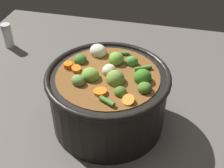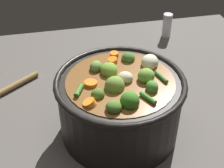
{
  "view_description": "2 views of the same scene",
  "coord_description": "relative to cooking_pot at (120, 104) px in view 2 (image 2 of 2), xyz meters",
  "views": [
    {
      "loc": [
        0.13,
        -0.52,
        0.55
      ],
      "look_at": [
        0.01,
        -0.01,
        0.13
      ],
      "focal_mm": 47.96,
      "sensor_mm": 36.0,
      "label": 1
    },
    {
      "loc": [
        0.53,
        -0.13,
        0.54
      ],
      "look_at": [
        -0.0,
        -0.02,
        0.14
      ],
      "focal_mm": 50.78,
      "sensor_mm": 36.0,
      "label": 2
    }
  ],
  "objects": [
    {
      "name": "ground_plane",
      "position": [
        -0.0,
        -0.0,
        -0.08
      ],
      "size": [
        1.1,
        1.1,
        0.0
      ],
      "primitive_type": "plane",
      "color": "#514C47"
    },
    {
      "name": "cooking_pot",
      "position": [
        0.0,
        0.0,
        0.0
      ],
      "size": [
        0.29,
        0.29,
        0.17
      ],
      "color": "black",
      "rests_on": "ground_plane"
    },
    {
      "name": "salt_shaker",
      "position": [
        -0.42,
        0.27,
        -0.04
      ],
      "size": [
        0.03,
        0.03,
        0.08
      ],
      "color": "silver",
      "rests_on": "ground_plane"
    }
  ]
}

